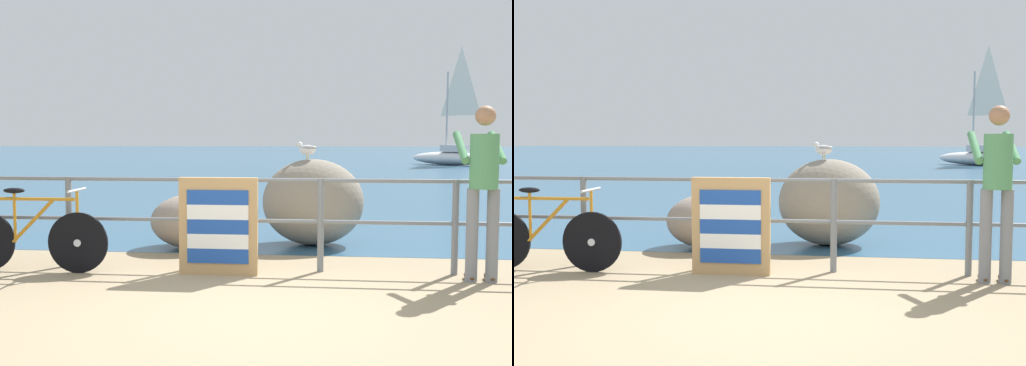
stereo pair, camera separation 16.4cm
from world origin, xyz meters
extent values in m
cube|color=#937F60|center=(0.00, 20.00, -0.05)|extent=(120.00, 120.00, 0.10)
cube|color=#2D5675|center=(0.00, 47.58, 0.00)|extent=(120.00, 90.00, 0.01)
cylinder|color=slate|center=(-2.13, 1.71, 0.51)|extent=(0.07, 0.07, 1.02)
cylinder|color=slate|center=(-0.71, 1.71, 0.51)|extent=(0.07, 0.07, 1.02)
cylinder|color=slate|center=(0.71, 1.71, 0.51)|extent=(0.07, 0.07, 1.02)
cylinder|color=slate|center=(2.13, 1.71, 0.51)|extent=(0.07, 0.07, 1.02)
cylinder|color=slate|center=(0.00, 1.71, 1.00)|extent=(9.96, 0.04, 0.04)
cylinder|color=slate|center=(0.00, 1.71, 0.55)|extent=(9.96, 0.04, 0.04)
cylinder|color=black|center=(-1.89, 1.37, 0.33)|extent=(0.66, 0.05, 0.66)
cylinder|color=#B7BCC6|center=(-1.89, 1.37, 0.33)|extent=(0.08, 0.06, 0.08)
cylinder|color=#B27219|center=(-2.41, 1.36, 0.80)|extent=(0.99, 0.05, 0.04)
cylinder|color=#B27219|center=(-2.39, 1.36, 0.57)|extent=(0.50, 0.05, 0.50)
cylinder|color=#B27219|center=(-2.59, 1.36, 0.59)|extent=(0.03, 0.03, 0.53)
ellipsoid|color=black|center=(-2.59, 1.36, 0.89)|extent=(0.24, 0.10, 0.06)
cylinder|color=#B27219|center=(-1.89, 1.37, 0.62)|extent=(0.03, 0.03, 0.57)
cylinder|color=#B7BCC6|center=(-1.89, 1.37, 0.90)|extent=(0.04, 0.48, 0.03)
cylinder|color=slate|center=(2.24, 1.41, 0.47)|extent=(0.12, 0.12, 0.95)
ellipsoid|color=#513319|center=(2.24, 1.47, 0.04)|extent=(0.10, 0.26, 0.08)
cylinder|color=slate|center=(2.44, 1.41, 0.47)|extent=(0.12, 0.12, 0.95)
ellipsoid|color=#513319|center=(2.44, 1.47, 0.04)|extent=(0.10, 0.26, 0.08)
cylinder|color=#4C8C59|center=(2.34, 1.41, 1.23)|extent=(0.28, 0.28, 0.55)
sphere|color=#9E7051|center=(2.34, 1.41, 1.68)|extent=(0.20, 0.20, 0.20)
cylinder|color=#4C8C59|center=(2.16, 1.65, 1.36)|extent=(0.09, 0.52, 0.34)
cylinder|color=#4C8C59|center=(2.52, 1.64, 1.36)|extent=(0.09, 0.52, 0.34)
cube|color=tan|center=(-0.37, 1.46, 0.52)|extent=(0.84, 0.09, 1.04)
cube|color=#1E479E|center=(-0.37, 1.41, 0.21)|extent=(0.66, 0.01, 0.16)
cube|color=white|center=(-0.37, 1.41, 0.36)|extent=(0.66, 0.01, 0.16)
cube|color=#1E479E|center=(-0.37, 1.41, 0.52)|extent=(0.66, 0.01, 0.16)
cube|color=white|center=(-0.37, 1.41, 0.68)|extent=(0.66, 0.01, 0.16)
cube|color=#1E479E|center=(-0.37, 1.41, 0.83)|extent=(0.66, 0.01, 0.16)
ellipsoid|color=gray|center=(0.61, 3.37, 0.59)|extent=(1.37, 1.06, 1.17)
ellipsoid|color=gray|center=(-0.98, 2.96, 0.36)|extent=(1.11, 0.96, 0.72)
cylinder|color=gold|center=(0.52, 3.37, 1.20)|extent=(0.01, 0.01, 0.06)
cylinder|color=gold|center=(0.54, 3.40, 1.20)|extent=(0.01, 0.01, 0.06)
ellipsoid|color=white|center=(0.53, 3.38, 1.30)|extent=(0.28, 0.22, 0.13)
ellipsoid|color=#9E9EA3|center=(0.55, 3.37, 1.33)|extent=(0.27, 0.22, 0.06)
sphere|color=white|center=(0.42, 3.44, 1.37)|extent=(0.08, 0.08, 0.08)
cone|color=gold|center=(0.38, 3.47, 1.36)|extent=(0.06, 0.05, 0.02)
ellipsoid|color=white|center=(7.50, 27.93, 0.36)|extent=(4.15, 3.90, 0.70)
cube|color=silver|center=(7.73, 27.73, 0.89)|extent=(1.50, 1.46, 0.36)
cylinder|color=#B2B2B7|center=(7.36, 28.06, 2.81)|extent=(0.10, 0.10, 4.20)
pyramid|color=white|center=(7.92, 27.56, 4.38)|extent=(1.23, 1.11, 3.57)
camera|label=1|loc=(0.70, -4.83, 1.46)|focal=42.35mm
camera|label=2|loc=(0.86, -4.81, 1.46)|focal=42.35mm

